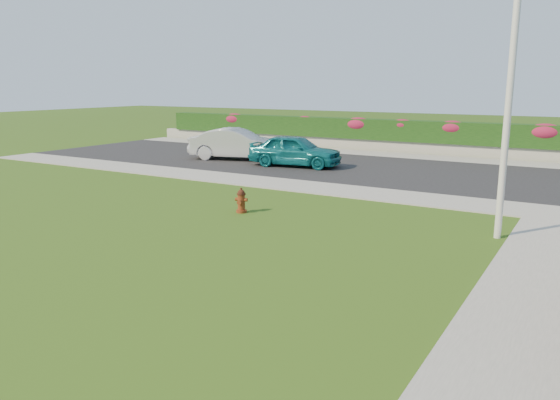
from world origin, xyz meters
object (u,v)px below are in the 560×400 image
Objects in this scene: fire_hydrant at (241,201)px; sedan_silver at (237,144)px; utility_pole at (509,102)px; sedan_teal at (295,150)px.

fire_hydrant is 10.94m from sedan_silver.
utility_pole is at bearing -4.60° from fire_hydrant.
sedan_teal reaches higher than fire_hydrant.
sedan_silver is 0.70× the size of utility_pole.
utility_pole is (9.65, -7.39, 2.46)m from sedan_teal.
fire_hydrant is 7.37m from utility_pole.
fire_hydrant is at bearing -160.84° from sedan_silver.
fire_hydrant is at bearing -168.73° from sedan_teal.
sedan_silver is (-6.40, 8.86, 0.44)m from fire_hydrant.
sedan_silver is (-3.48, 0.50, 0.04)m from sedan_teal.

